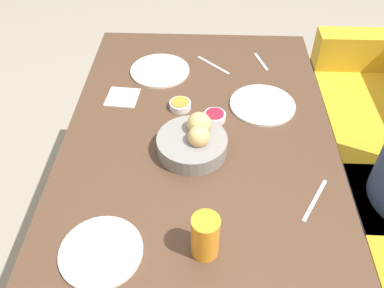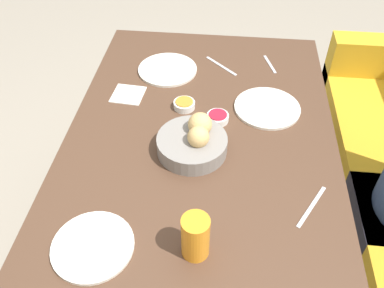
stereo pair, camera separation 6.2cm
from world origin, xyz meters
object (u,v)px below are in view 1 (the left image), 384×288
(juice_glass, at_px, (205,236))
(spoon_coffee, at_px, (261,62))
(jam_bowl_berry, at_px, (215,116))
(napkin, at_px, (122,97))
(plate_far_center, at_px, (262,105))
(plate_near_right, at_px, (101,252))
(fork_silver, at_px, (213,65))
(plate_near_left, at_px, (160,71))
(knife_silver, at_px, (315,200))
(bread_basket, at_px, (193,141))
(jam_bowl_honey, at_px, (180,105))

(juice_glass, xyz_separation_m, spoon_coffee, (-0.90, 0.22, -0.06))
(jam_bowl_berry, relative_size, napkin, 0.63)
(plate_far_center, distance_m, juice_glass, 0.64)
(plate_near_right, relative_size, fork_silver, 1.62)
(plate_near_left, distance_m, knife_silver, 0.81)
(plate_far_center, relative_size, juice_glass, 1.80)
(juice_glass, height_order, knife_silver, juice_glass)
(bread_basket, relative_size, jam_bowl_berry, 2.92)
(spoon_coffee, xyz_separation_m, napkin, (0.26, -0.54, 0.00))
(plate_near_left, xyz_separation_m, juice_glass, (0.81, 0.19, 0.06))
(jam_bowl_honey, bearing_deg, fork_silver, 157.26)
(bread_basket, relative_size, knife_silver, 1.44)
(juice_glass, relative_size, knife_silver, 0.85)
(fork_silver, relative_size, napkin, 1.08)
(jam_bowl_berry, relative_size, fork_silver, 0.58)
(juice_glass, relative_size, jam_bowl_berry, 1.71)
(plate_near_right, relative_size, jam_bowl_honey, 2.80)
(fork_silver, xyz_separation_m, napkin, (0.23, -0.34, 0.00))
(plate_near_left, distance_m, plate_near_right, 0.83)
(spoon_coffee, bearing_deg, jam_bowl_honey, -45.08)
(plate_near_right, bearing_deg, jam_bowl_berry, 151.52)
(bread_basket, bearing_deg, napkin, -134.04)
(juice_glass, height_order, fork_silver, juice_glass)
(plate_near_left, xyz_separation_m, jam_bowl_honey, (0.23, 0.10, 0.01))
(napkin, bearing_deg, jam_bowl_honey, 76.59)
(jam_bowl_honey, bearing_deg, juice_glass, 9.58)
(plate_near_right, bearing_deg, juice_glass, 93.63)
(plate_far_center, distance_m, jam_bowl_honey, 0.30)
(bread_basket, height_order, napkin, bread_basket)
(plate_near_right, xyz_separation_m, plate_far_center, (-0.62, 0.47, 0.00))
(jam_bowl_honey, bearing_deg, spoon_coffee, 134.92)
(plate_near_left, height_order, spoon_coffee, plate_near_left)
(bread_basket, distance_m, plate_far_center, 0.34)
(jam_bowl_honey, bearing_deg, plate_far_center, 94.59)
(bread_basket, distance_m, jam_bowl_honey, 0.22)
(juice_glass, bearing_deg, plate_near_left, -166.54)
(bread_basket, height_order, fork_silver, bread_basket)
(plate_near_left, height_order, knife_silver, plate_near_left)
(bread_basket, height_order, plate_near_left, bread_basket)
(fork_silver, xyz_separation_m, spoon_coffee, (-0.03, 0.20, 0.00))
(plate_near_right, height_order, knife_silver, plate_near_right)
(spoon_coffee, bearing_deg, jam_bowl_berry, -27.24)
(plate_near_right, bearing_deg, plate_far_center, 143.13)
(jam_bowl_berry, height_order, napkin, jam_bowl_berry)
(plate_near_left, bearing_deg, plate_near_right, -5.01)
(plate_near_left, height_order, fork_silver, plate_near_left)
(jam_bowl_berry, bearing_deg, plate_near_left, -142.62)
(juice_glass, height_order, jam_bowl_honey, juice_glass)
(juice_glass, distance_m, jam_bowl_berry, 0.52)
(spoon_coffee, bearing_deg, plate_near_left, -77.96)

